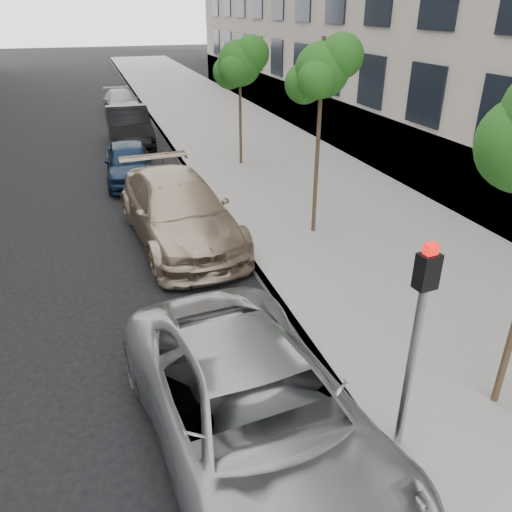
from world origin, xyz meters
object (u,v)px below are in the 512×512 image
sedan_black (129,127)px  sedan_rear (121,102)px  signal_pole (417,328)px  sedan_blue (129,162)px  suv (179,210)px  minivan (256,415)px  tree_far (240,63)px  tree_mid (323,70)px

sedan_black → sedan_rear: size_ratio=1.14×
signal_pole → sedan_blue: signal_pole is taller
suv → sedan_rear: suv is taller
sedan_blue → sedan_rear: bearing=89.4°
sedan_blue → sedan_black: size_ratio=0.80×
minivan → sedan_black: sedan_black is taller
tree_far → signal_pole: size_ratio=1.50×
sedan_black → signal_pole: bearing=-83.8°
tree_mid → sedan_blue: (-4.05, 6.03, -3.37)m
tree_mid → tree_far: size_ratio=1.08×
sedan_rear → signal_pole: bearing=-89.0°
tree_far → signal_pole: tree_far is taller
minivan → sedan_blue: bearing=86.6°
minivan → sedan_blue: (-0.42, 12.33, -0.11)m
suv → sedan_rear: size_ratio=1.32×
minivan → sedan_black: size_ratio=1.14×
sedan_blue → suv: bearing=-79.5°
minivan → sedan_rear: bearing=84.0°
signal_pole → sedan_black: (-1.78, 17.67, -1.18)m
suv → sedan_black: (-0.26, 10.16, -0.02)m
minivan → sedan_rear: size_ratio=1.29×
tree_far → sedan_blue: bearing=-173.4°
tree_far → sedan_rear: bearing=105.7°
signal_pole → tree_far: bearing=76.0°
tree_mid → sedan_blue: bearing=123.9°
tree_far → minivan: (-3.63, -12.80, -2.83)m
tree_mid → suv: 4.69m
signal_pole → minivan: 2.23m
sedan_blue → sedan_rear: sedan_blue is taller
sedan_blue → minivan: bearing=-85.3°
signal_pole → suv: signal_pole is taller
tree_far → sedan_black: (-3.59, 4.42, -2.80)m
signal_pole → sedan_rear: bearing=87.3°
suv → signal_pole: bearing=-83.3°
suv → sedan_rear: 17.57m
suv → sedan_blue: 5.32m
tree_far → suv: (-3.33, -5.74, -2.78)m
suv → sedan_blue: bearing=93.1°
tree_far → sedan_rear: size_ratio=1.04×
suv → sedan_rear: (0.00, 17.57, -0.19)m
tree_mid → minivan: (-3.63, -6.30, -3.26)m
tree_far → sedan_black: bearing=129.1°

